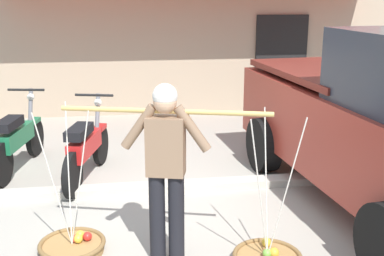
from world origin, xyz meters
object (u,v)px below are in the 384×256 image
(fruit_vendor, at_px, (166,162))
(motorcycle_third_in_row, at_px, (86,148))
(fruit_basket_left_side, at_px, (73,245))
(motorcycle_second_in_row, at_px, (18,140))

(fruit_vendor, height_order, motorcycle_third_in_row, fruit_vendor)
(fruit_basket_left_side, bearing_deg, fruit_vendor, -15.71)
(motorcycle_third_in_row, bearing_deg, fruit_basket_left_side, -91.08)
(fruit_vendor, xyz_separation_m, motorcycle_second_in_row, (-1.85, 2.70, -0.53))
(motorcycle_third_in_row, bearing_deg, motorcycle_second_in_row, 151.74)
(fruit_basket_left_side, bearing_deg, motorcycle_second_in_row, 111.10)
(fruit_basket_left_side, relative_size, motorcycle_third_in_row, 0.81)
(fruit_vendor, relative_size, motorcycle_third_in_row, 1.02)
(fruit_vendor, bearing_deg, motorcycle_second_in_row, 124.39)
(fruit_vendor, distance_m, motorcycle_third_in_row, 2.40)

